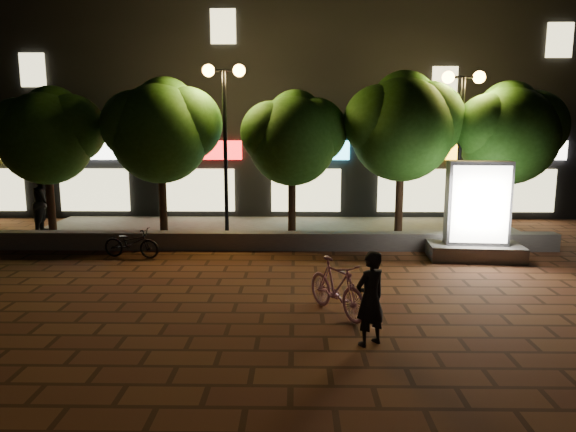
{
  "coord_description": "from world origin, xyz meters",
  "views": [
    {
      "loc": [
        0.62,
        -10.37,
        3.45
      ],
      "look_at": [
        0.44,
        1.5,
        1.4
      ],
      "focal_mm": 32.23,
      "sensor_mm": 36.0,
      "label": 1
    }
  ],
  "objects_px": {
    "tree_far_right": "(510,130)",
    "rider": "(370,298)",
    "ad_kiosk": "(477,220)",
    "street_lamp_right": "(462,112)",
    "tree_mid": "(294,135)",
    "pedestrian": "(45,202)",
    "tree_far_left": "(48,132)",
    "tree_right": "(404,123)",
    "street_lamp_left": "(225,107)",
    "scooter_parked": "(131,243)",
    "scooter_pink": "(336,287)",
    "tree_left": "(162,127)"
  },
  "relations": [
    {
      "from": "tree_far_right",
      "to": "rider",
      "type": "relative_size",
      "value": 3.08
    },
    {
      "from": "ad_kiosk",
      "to": "street_lamp_right",
      "type": "bearing_deg",
      "value": 86.48
    },
    {
      "from": "tree_mid",
      "to": "pedestrian",
      "type": "bearing_deg",
      "value": 176.12
    },
    {
      "from": "tree_far_left",
      "to": "ad_kiosk",
      "type": "distance_m",
      "value": 12.75
    },
    {
      "from": "tree_right",
      "to": "street_lamp_left",
      "type": "relative_size",
      "value": 0.98
    },
    {
      "from": "ad_kiosk",
      "to": "street_lamp_left",
      "type": "bearing_deg",
      "value": 162.5
    },
    {
      "from": "tree_mid",
      "to": "tree_right",
      "type": "distance_m",
      "value": 3.32
    },
    {
      "from": "tree_right",
      "to": "rider",
      "type": "bearing_deg",
      "value": -104.44
    },
    {
      "from": "tree_right",
      "to": "street_lamp_right",
      "type": "xyz_separation_m",
      "value": [
        1.64,
        -0.26,
        0.33
      ]
    },
    {
      "from": "pedestrian",
      "to": "scooter_parked",
      "type": "bearing_deg",
      "value": -134.79
    },
    {
      "from": "tree_far_left",
      "to": "rider",
      "type": "relative_size",
      "value": 3.0
    },
    {
      "from": "street_lamp_right",
      "to": "scooter_parked",
      "type": "bearing_deg",
      "value": -166.64
    },
    {
      "from": "ad_kiosk",
      "to": "scooter_parked",
      "type": "height_order",
      "value": "ad_kiosk"
    },
    {
      "from": "tree_mid",
      "to": "scooter_pink",
      "type": "height_order",
      "value": "tree_mid"
    },
    {
      "from": "tree_far_right",
      "to": "street_lamp_left",
      "type": "relative_size",
      "value": 0.92
    },
    {
      "from": "tree_left",
      "to": "scooter_parked",
      "type": "bearing_deg",
      "value": -97.39
    },
    {
      "from": "street_lamp_right",
      "to": "rider",
      "type": "xyz_separation_m",
      "value": [
        -3.7,
        -7.71,
        -3.12
      ]
    },
    {
      "from": "tree_far_left",
      "to": "scooter_parked",
      "type": "distance_m",
      "value": 4.95
    },
    {
      "from": "tree_far_left",
      "to": "tree_mid",
      "type": "distance_m",
      "value": 7.5
    },
    {
      "from": "street_lamp_left",
      "to": "scooter_parked",
      "type": "distance_m",
      "value": 4.81
    },
    {
      "from": "tree_mid",
      "to": "tree_right",
      "type": "height_order",
      "value": "tree_right"
    },
    {
      "from": "tree_mid",
      "to": "rider",
      "type": "height_order",
      "value": "tree_mid"
    },
    {
      "from": "tree_far_left",
      "to": "ad_kiosk",
      "type": "height_order",
      "value": "tree_far_left"
    },
    {
      "from": "tree_far_right",
      "to": "street_lamp_left",
      "type": "height_order",
      "value": "street_lamp_left"
    },
    {
      "from": "tree_mid",
      "to": "pedestrian",
      "type": "height_order",
      "value": "tree_mid"
    },
    {
      "from": "tree_left",
      "to": "scooter_pink",
      "type": "relative_size",
      "value": 2.82
    },
    {
      "from": "tree_left",
      "to": "tree_far_right",
      "type": "distance_m",
      "value": 10.5
    },
    {
      "from": "tree_far_left",
      "to": "tree_mid",
      "type": "relative_size",
      "value": 1.03
    },
    {
      "from": "tree_right",
      "to": "scooter_parked",
      "type": "xyz_separation_m",
      "value": [
        -7.62,
        -2.46,
        -3.16
      ]
    },
    {
      "from": "street_lamp_right",
      "to": "rider",
      "type": "height_order",
      "value": "street_lamp_right"
    },
    {
      "from": "tree_mid",
      "to": "tree_right",
      "type": "xyz_separation_m",
      "value": [
        3.31,
        0.0,
        0.35
      ]
    },
    {
      "from": "tree_mid",
      "to": "tree_far_left",
      "type": "bearing_deg",
      "value": 180.0
    },
    {
      "from": "tree_right",
      "to": "ad_kiosk",
      "type": "bearing_deg",
      "value": -58.12
    },
    {
      "from": "tree_left",
      "to": "scooter_parked",
      "type": "height_order",
      "value": "tree_left"
    },
    {
      "from": "tree_far_left",
      "to": "rider",
      "type": "distance_m",
      "value": 12.11
    },
    {
      "from": "tree_far_left",
      "to": "tree_far_right",
      "type": "xyz_separation_m",
      "value": [
        14.0,
        0.0,
        0.08
      ]
    },
    {
      "from": "tree_right",
      "to": "ad_kiosk",
      "type": "xyz_separation_m",
      "value": [
        1.51,
        -2.43,
        -2.52
      ]
    },
    {
      "from": "street_lamp_left",
      "to": "rider",
      "type": "xyz_separation_m",
      "value": [
        3.3,
        -7.71,
        -3.26
      ]
    },
    {
      "from": "tree_right",
      "to": "scooter_parked",
      "type": "height_order",
      "value": "tree_right"
    },
    {
      "from": "rider",
      "to": "pedestrian",
      "type": "height_order",
      "value": "pedestrian"
    },
    {
      "from": "tree_left",
      "to": "scooter_parked",
      "type": "distance_m",
      "value": 3.93
    },
    {
      "from": "scooter_parked",
      "to": "ad_kiosk",
      "type": "bearing_deg",
      "value": -80.27
    },
    {
      "from": "tree_right",
      "to": "street_lamp_left",
      "type": "distance_m",
      "value": 5.38
    },
    {
      "from": "street_lamp_left",
      "to": "tree_left",
      "type": "bearing_deg",
      "value": 172.3
    },
    {
      "from": "tree_far_left",
      "to": "tree_mid",
      "type": "bearing_deg",
      "value": -0.0
    },
    {
      "from": "tree_mid",
      "to": "street_lamp_right",
      "type": "bearing_deg",
      "value": -3.04
    },
    {
      "from": "street_lamp_left",
      "to": "rider",
      "type": "bearing_deg",
      "value": -66.82
    },
    {
      "from": "street_lamp_left",
      "to": "tree_far_left",
      "type": "bearing_deg",
      "value": 177.24
    },
    {
      "from": "tree_far_right",
      "to": "street_lamp_right",
      "type": "bearing_deg",
      "value": -170.39
    },
    {
      "from": "pedestrian",
      "to": "tree_far_left",
      "type": "bearing_deg",
      "value": -140.63
    }
  ]
}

